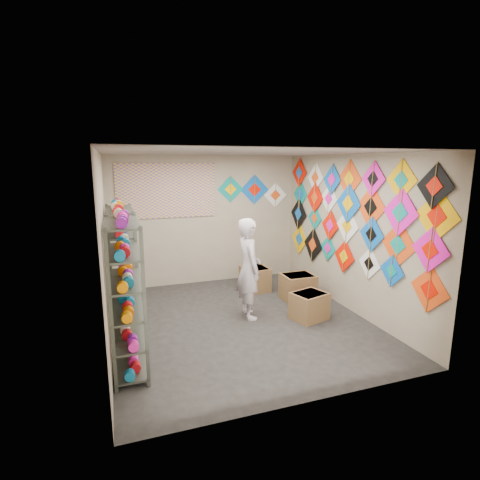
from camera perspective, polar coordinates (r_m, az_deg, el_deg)
name	(u,v)px	position (r m, az deg, el deg)	size (l,w,h in m)	color
ground	(240,321)	(6.30, 0.03, -12.26)	(4.50, 4.50, 0.00)	black
room_walls	(240,222)	(5.83, 0.03, 2.69)	(4.50, 4.50, 4.50)	tan
shelf_rack_front	(126,296)	(4.86, -16.96, -8.12)	(0.40, 1.10, 1.90)	#4C5147
shelf_rack_back	(123,268)	(6.11, -17.45, -4.11)	(0.40, 1.10, 1.90)	#4C5147
string_spools	(124,274)	(5.45, -17.30, -4.94)	(0.12, 2.36, 0.12)	#FF21AE
kite_wall_display	(349,217)	(6.72, 16.25, 3.44)	(0.06, 4.34, 2.10)	#EE4810
back_wall_kites	(253,191)	(8.24, 2.00, 7.46)	(1.61, 0.02, 0.73)	#058A7F
poster	(167,191)	(7.76, -11.06, 7.37)	(2.00, 0.01, 1.10)	#834AA2
shopkeeper	(249,268)	(6.20, 1.34, -4.36)	(0.42, 0.63, 1.68)	silver
carton_a	(309,306)	(6.40, 10.49, -9.86)	(0.54, 0.45, 0.45)	brown
carton_b	(298,287)	(7.23, 8.79, -7.10)	(0.59, 0.49, 0.49)	brown
carton_c	(255,279)	(7.66, 2.30, -5.92)	(0.50, 0.55, 0.48)	brown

